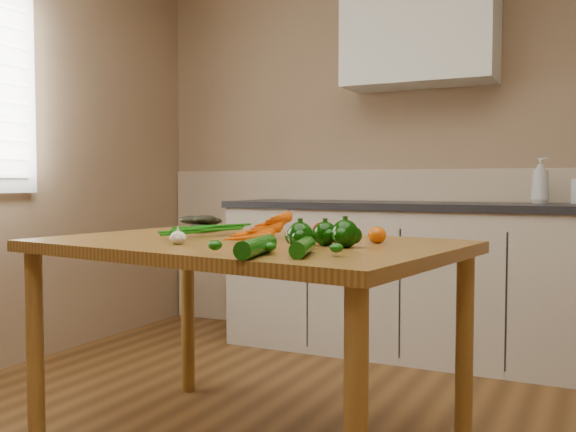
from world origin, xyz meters
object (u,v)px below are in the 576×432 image
(pepper_b, at_px, (345,234))
(pepper_a, at_px, (325,234))
(tomato_c, at_px, (377,235))
(zucchini_b, at_px, (256,246))
(table, at_px, (246,265))
(pepper_c, at_px, (300,236))
(soap_bottle_a, at_px, (540,180))
(leafy_greens, at_px, (202,219))
(carrot_bunch, at_px, (246,229))
(tomato_a, at_px, (322,231))
(garlic_bulb, at_px, (178,238))
(tomato_b, at_px, (344,233))
(zucchini_a, at_px, (303,247))

(pepper_b, bearing_deg, pepper_a, 162.08)
(tomato_c, distance_m, zucchini_b, 0.55)
(table, distance_m, pepper_c, 0.38)
(pepper_a, bearing_deg, tomato_c, 51.91)
(soap_bottle_a, bearing_deg, tomato_c, -164.46)
(leafy_greens, distance_m, pepper_a, 0.81)
(table, bearing_deg, tomato_c, 21.16)
(carrot_bunch, relative_size, tomato_a, 3.72)
(soap_bottle_a, height_order, garlic_bulb, soap_bottle_a)
(soap_bottle_a, xyz_separation_m, carrot_bunch, (-0.89, -1.71, -0.19))
(pepper_a, relative_size, pepper_c, 0.94)
(table, bearing_deg, zucchini_b, -48.32)
(pepper_a, xyz_separation_m, zucchini_b, (-0.07, -0.35, -0.01))
(tomato_b, height_order, tomato_c, tomato_b)
(pepper_b, xyz_separation_m, tomato_c, (0.05, 0.19, -0.02))
(tomato_a, xyz_separation_m, tomato_b, (0.08, 0.01, -0.00))
(carrot_bunch, distance_m, tomato_b, 0.38)
(garlic_bulb, relative_size, tomato_c, 0.86)
(zucchini_a, bearing_deg, pepper_b, 84.37)
(tomato_b, bearing_deg, zucchini_b, -96.88)
(carrot_bunch, relative_size, garlic_bulb, 5.03)
(carrot_bunch, distance_m, tomato_a, 0.30)
(pepper_b, relative_size, zucchini_b, 0.35)
(pepper_a, xyz_separation_m, tomato_c, (0.13, 0.16, -0.01))
(table, xyz_separation_m, tomato_c, (0.47, 0.11, 0.12))
(leafy_greens, relative_size, pepper_b, 2.36)
(carrot_bunch, bearing_deg, garlic_bulb, -99.81)
(pepper_c, bearing_deg, zucchini_a, -62.40)
(table, bearing_deg, garlic_bulb, -111.26)
(tomato_b, bearing_deg, table, -159.03)
(pepper_a, relative_size, zucchini_a, 0.41)
(pepper_c, height_order, tomato_b, pepper_c)
(pepper_a, xyz_separation_m, pepper_b, (0.08, -0.03, 0.01))
(pepper_a, height_order, pepper_b, pepper_b)
(pepper_c, height_order, zucchini_b, pepper_c)
(tomato_a, bearing_deg, zucchini_a, -73.41)
(pepper_c, xyz_separation_m, tomato_c, (0.16, 0.29, -0.01))
(soap_bottle_a, height_order, pepper_c, soap_bottle_a)
(zucchini_a, bearing_deg, pepper_a, 100.59)
(leafy_greens, bearing_deg, zucchini_a, -39.37)
(carrot_bunch, distance_m, tomato_c, 0.51)
(soap_bottle_a, height_order, tomato_b, soap_bottle_a)
(carrot_bunch, xyz_separation_m, tomato_c, (0.50, 0.04, -0.01))
(leafy_greens, height_order, pepper_a, leafy_greens)
(garlic_bulb, bearing_deg, tomato_c, 30.10)
(garlic_bulb, bearing_deg, carrot_bunch, 72.39)
(carrot_bunch, bearing_deg, zucchini_a, -36.13)
(tomato_a, bearing_deg, tomato_c, -2.73)
(garlic_bulb, distance_m, zucchini_b, 0.44)
(pepper_a, distance_m, zucchini_a, 0.30)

